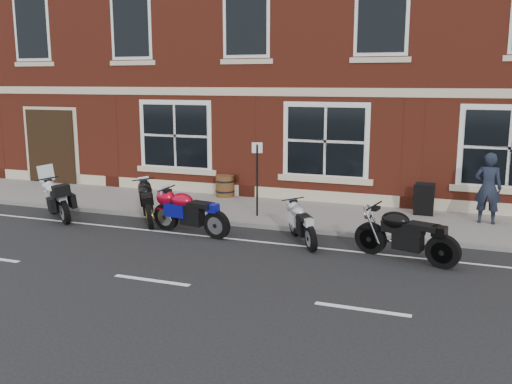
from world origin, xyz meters
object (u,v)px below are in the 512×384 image
Objects in this scene: moto_touring_silver at (58,197)px; moto_sport_silver at (303,222)px; moto_sport_black at (149,201)px; barrel_planter at (225,186)px; moto_sport_red at (190,211)px; parking_sign at (257,174)px; pedestrian_left at (488,188)px; moto_naked_black at (404,233)px; a_board_sign at (424,199)px.

moto_sport_silver is (7.00, 0.01, -0.07)m from moto_touring_silver.
barrel_planter is (0.79, 3.26, -0.11)m from moto_sport_black.
moto_sport_red reaches higher than barrel_planter.
parking_sign is at bearing -9.90° from moto_sport_black.
pedestrian_left reaches higher than barrel_planter.
moto_sport_silver is at bearing 95.19° from moto_naked_black.
pedestrian_left reaches higher than a_board_sign.
moto_touring_silver is 10.02m from a_board_sign.
moto_sport_silver is (4.43, -0.53, -0.06)m from moto_sport_black.
moto_sport_black is 2.15× the size of a_board_sign.
moto_sport_red is 1.19× the size of moto_sport_black.
parking_sign is (-4.23, -1.63, 0.71)m from a_board_sign.
moto_touring_silver is 5.07m from barrel_planter.
pedestrian_left is at bearing -5.89° from barrel_planter.
moto_naked_black is 7.40m from barrel_planter.
moto_touring_silver is at bearing -131.41° from barrel_planter.
moto_naked_black is at bearing -56.25° from moto_touring_silver.
moto_touring_silver is 0.80× the size of moto_naked_black.
moto_naked_black is (6.79, -1.07, 0.03)m from moto_sport_black.
moto_sport_silver is at bearing -123.77° from a_board_sign.
moto_naked_black reaches higher than moto_sport_black.
parking_sign is (2.66, 1.16, 0.71)m from moto_sport_black.
moto_touring_silver is 0.95× the size of moto_sport_black.
moto_sport_black is (2.56, 0.54, -0.01)m from moto_touring_silver.
moto_sport_silver is 2.52× the size of barrel_planter.
a_board_sign is (-1.58, 0.32, -0.48)m from pedestrian_left.
moto_touring_silver reaches higher than a_board_sign.
parking_sign is at bearing 17.43° from pedestrian_left.
moto_naked_black is 3.32× the size of barrel_planter.
moto_sport_silver is 0.93× the size of pedestrian_left.
moto_naked_black is at bearing -42.44° from moto_sport_black.
moto_sport_black is 8.84m from pedestrian_left.
parking_sign reaches higher than moto_sport_silver.
barrel_planter is at bearing 115.43° from parking_sign.
moto_sport_red is 6.36m from a_board_sign.
moto_sport_black is at bearing 21.00° from pedestrian_left.
a_board_sign is 6.12m from barrel_planter.
moto_sport_silver is 5.06m from pedestrian_left.
pedestrian_left is at bearing -3.57° from parking_sign.
barrel_planter is (-3.64, 3.80, -0.04)m from moto_sport_silver.
a_board_sign is at bearing -33.61° from moto_touring_silver.
moto_sport_red is 1.13× the size of parking_sign.
moto_naked_black is at bearing -35.82° from barrel_planter.
moto_touring_silver is 9.37m from moto_naked_black.
moto_touring_silver reaches higher than moto_sport_black.
pedestrian_left reaches higher than moto_sport_red.
moto_naked_black is at bearing -45.22° from moto_sport_silver.
parking_sign is (1.05, 1.92, 0.69)m from moto_sport_red.
a_board_sign is (6.89, 2.79, -0.00)m from moto_sport_black.
a_board_sign is (9.45, 3.33, -0.01)m from moto_touring_silver.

